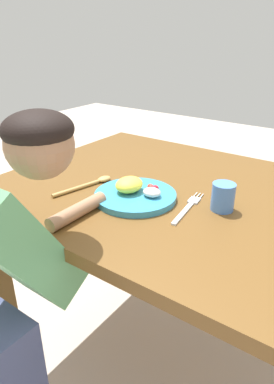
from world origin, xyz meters
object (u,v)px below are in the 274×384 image
plate (135,193)px  fork (188,207)px  drinking_cup (223,197)px  spoon (91,183)px  person (21,302)px

plate → fork: bearing=13.2°
fork → drinking_cup: (0.08, 0.05, 0.04)m
plate → spoon: size_ratio=1.12×
drinking_cup → fork: bearing=-149.3°
spoon → drinking_cup: (0.43, 0.10, 0.03)m
plate → person: bearing=-98.6°
fork → spoon: bearing=90.1°
drinking_cup → person: 0.62m
plate → spoon: bearing=-178.0°
spoon → drinking_cup: size_ratio=2.77×
plate → spoon: plate is taller
spoon → person: size_ratio=0.21×
plate → spoon: 0.18m
plate → drinking_cup: drinking_cup is taller
drinking_cup → person: person is taller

